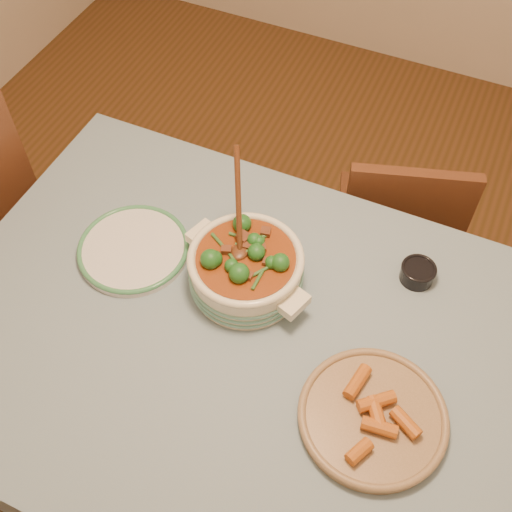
{
  "coord_description": "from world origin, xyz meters",
  "views": [
    {
      "loc": [
        0.25,
        -0.67,
        2.1
      ],
      "look_at": [
        -0.13,
        0.17,
        0.85
      ],
      "focal_mm": 45.0,
      "sensor_mm": 36.0,
      "label": 1
    }
  ],
  "objects_px": {
    "condiment_bowl": "(418,272)",
    "fried_plate": "(373,416)",
    "chair_far": "(396,225)",
    "stew_casserole": "(246,267)",
    "white_plate": "(133,249)",
    "dining_table": "(275,370)"
  },
  "relations": [
    {
      "from": "stew_casserole",
      "to": "fried_plate",
      "type": "distance_m",
      "value": 0.46
    },
    {
      "from": "dining_table",
      "to": "chair_far",
      "type": "bearing_deg",
      "value": 80.93
    },
    {
      "from": "dining_table",
      "to": "condiment_bowl",
      "type": "distance_m",
      "value": 0.43
    },
    {
      "from": "white_plate",
      "to": "fried_plate",
      "type": "bearing_deg",
      "value": -14.52
    },
    {
      "from": "dining_table",
      "to": "fried_plate",
      "type": "relative_size",
      "value": 4.06
    },
    {
      "from": "stew_casserole",
      "to": "white_plate",
      "type": "distance_m",
      "value": 0.32
    },
    {
      "from": "white_plate",
      "to": "condiment_bowl",
      "type": "height_order",
      "value": "condiment_bowl"
    },
    {
      "from": "dining_table",
      "to": "stew_casserole",
      "type": "bearing_deg",
      "value": 134.55
    },
    {
      "from": "stew_casserole",
      "to": "condiment_bowl",
      "type": "relative_size",
      "value": 3.86
    },
    {
      "from": "condiment_bowl",
      "to": "fried_plate",
      "type": "bearing_deg",
      "value": -87.8
    },
    {
      "from": "dining_table",
      "to": "white_plate",
      "type": "height_order",
      "value": "white_plate"
    },
    {
      "from": "stew_casserole",
      "to": "condiment_bowl",
      "type": "bearing_deg",
      "value": 26.4
    },
    {
      "from": "dining_table",
      "to": "fried_plate",
      "type": "xyz_separation_m",
      "value": [
        0.26,
        -0.07,
        0.11
      ]
    },
    {
      "from": "white_plate",
      "to": "condiment_bowl",
      "type": "bearing_deg",
      "value": 17.73
    },
    {
      "from": "white_plate",
      "to": "fried_plate",
      "type": "distance_m",
      "value": 0.73
    },
    {
      "from": "dining_table",
      "to": "condiment_bowl",
      "type": "bearing_deg",
      "value": 54.77
    },
    {
      "from": "white_plate",
      "to": "chair_far",
      "type": "distance_m",
      "value": 0.91
    },
    {
      "from": "dining_table",
      "to": "stew_casserole",
      "type": "xyz_separation_m",
      "value": [
        -0.15,
        0.15,
        0.16
      ]
    },
    {
      "from": "white_plate",
      "to": "dining_table",
      "type": "bearing_deg",
      "value": -14.52
    },
    {
      "from": "stew_casserole",
      "to": "white_plate",
      "type": "height_order",
      "value": "stew_casserole"
    },
    {
      "from": "fried_plate",
      "to": "stew_casserole",
      "type": "bearing_deg",
      "value": 151.9
    },
    {
      "from": "fried_plate",
      "to": "chair_far",
      "type": "height_order",
      "value": "fried_plate"
    }
  ]
}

